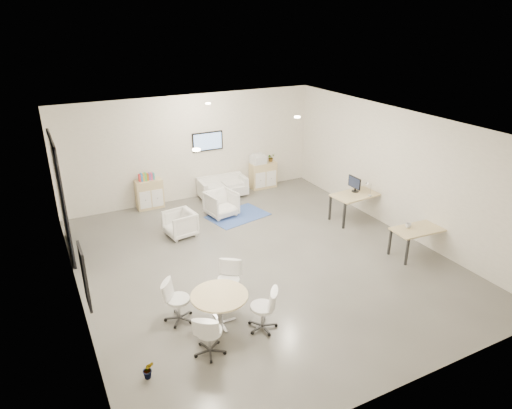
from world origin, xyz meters
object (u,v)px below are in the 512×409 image
object	(u,v)px
sideboard_left	(150,194)
armchair_left	(180,223)
armchair_right	(221,203)
desk_rear	(358,196)
round_table	(219,299)
loveseat	(222,187)
desk_front	(419,231)
sideboard_right	(263,175)

from	to	relation	value
sideboard_left	armchair_left	world-z (taller)	sideboard_left
sideboard_left	armchair_right	xyz separation A→B (m)	(1.67, -1.50, -0.04)
desk_rear	round_table	bearing A→B (deg)	-158.44
loveseat	round_table	distance (m)	6.44
sideboard_left	desk_rear	size ratio (longest dim) A/B	0.56
armchair_left	desk_rear	distance (m)	4.93
armchair_left	desk_rear	world-z (taller)	desk_rear
loveseat	desk_rear	bearing A→B (deg)	-49.19
desk_front	armchair_right	bearing A→B (deg)	131.72
armchair_right	desk_rear	bearing A→B (deg)	-41.32
armchair_left	round_table	xyz separation A→B (m)	(-0.52, -3.87, 0.19)
sideboard_right	round_table	bearing A→B (deg)	-124.22
armchair_right	desk_rear	size ratio (longest dim) A/B	0.51
loveseat	desk_front	xyz separation A→B (m)	(2.69, -5.57, 0.31)
desk_rear	desk_front	world-z (taller)	desk_rear
sideboard_right	loveseat	bearing A→B (deg)	-174.68
armchair_left	loveseat	bearing A→B (deg)	126.43
loveseat	round_table	size ratio (longest dim) A/B	1.43
sideboard_left	desk_front	distance (m)	7.57
desk_rear	armchair_left	bearing A→B (deg)	160.24
loveseat	desk_rear	xyz separation A→B (m)	(2.69, -3.31, 0.40)
armchair_right	desk_rear	world-z (taller)	armchair_right
armchair_right	round_table	world-z (taller)	armchair_right
armchair_right	desk_rear	xyz separation A→B (m)	(3.29, -1.96, 0.30)
desk_front	sideboard_right	bearing A→B (deg)	105.26
sideboard_right	desk_front	xyz separation A→B (m)	(1.16, -5.71, 0.18)
sideboard_left	desk_rear	distance (m)	6.05
sideboard_right	loveseat	xyz separation A→B (m)	(-1.53, -0.14, -0.13)
desk_rear	armchair_right	bearing A→B (deg)	144.52
loveseat	desk_front	world-z (taller)	desk_front
loveseat	desk_front	distance (m)	6.19
sideboard_left	armchair_right	distance (m)	2.24
sideboard_left	round_table	bearing A→B (deg)	-92.93
sideboard_left	round_table	world-z (taller)	sideboard_left
armchair_right	round_table	size ratio (longest dim) A/B	0.75
armchair_right	desk_front	xyz separation A→B (m)	(3.29, -4.22, 0.21)
loveseat	sideboard_right	bearing A→B (deg)	7.07
armchair_right	loveseat	bearing A→B (deg)	55.42
sideboard_right	desk_front	world-z (taller)	sideboard_right
desk_rear	round_table	size ratio (longest dim) A/B	1.47
sideboard_left	desk_front	size ratio (longest dim) A/B	0.65
loveseat	armchair_right	world-z (taller)	armchair_right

